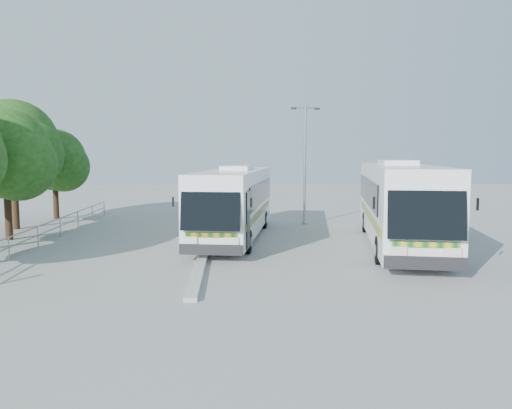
{
  "coord_description": "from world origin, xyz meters",
  "views": [
    {
      "loc": [
        -1.09,
        -20.08,
        4.27
      ],
      "look_at": [
        0.03,
        2.8,
        1.95
      ],
      "focal_mm": 35.0,
      "sensor_mm": 36.0,
      "label": 1
    }
  ],
  "objects": [
    {
      "name": "kerb_divider",
      "position": [
        -2.3,
        2.0,
        0.07
      ],
      "size": [
        0.4,
        16.0,
        0.15
      ],
      "primitive_type": "cube",
      "color": "#B2B2AD",
      "rests_on": "ground"
    },
    {
      "name": "lamppost",
      "position": [
        3.32,
        9.81,
        3.97
      ],
      "size": [
        1.76,
        0.35,
        7.19
      ],
      "rotation": [
        0.0,
        0.0,
        0.11
      ],
      "color": "#97999F",
      "rests_on": "ground"
    },
    {
      "name": "tree_far_d",
      "position": [
        -13.31,
        8.8,
        4.82
      ],
      "size": [
        5.62,
        5.3,
        7.33
      ],
      "color": "#382314",
      "rests_on": "ground"
    },
    {
      "name": "coach_main",
      "position": [
        -0.93,
        5.15,
        1.9
      ],
      "size": [
        4.46,
        12.7,
        3.46
      ],
      "rotation": [
        0.0,
        0.0,
        -0.16
      ],
      "color": "white",
      "rests_on": "ground"
    },
    {
      "name": "tree_far_c",
      "position": [
        -12.12,
        5.1,
        4.26
      ],
      "size": [
        4.97,
        4.69,
        6.49
      ],
      "color": "#382314",
      "rests_on": "ground"
    },
    {
      "name": "railing",
      "position": [
        -10.0,
        4.0,
        0.74
      ],
      "size": [
        0.06,
        22.0,
        1.0
      ],
      "color": "gray",
      "rests_on": "ground"
    },
    {
      "name": "tree_far_e",
      "position": [
        -12.63,
        13.3,
        3.89
      ],
      "size": [
        4.54,
        4.28,
        5.92
      ],
      "color": "#382314",
      "rests_on": "ground"
    },
    {
      "name": "coach_adjacent",
      "position": [
        6.71,
        2.65,
        2.06
      ],
      "size": [
        5.33,
        13.81,
        3.76
      ],
      "rotation": [
        0.0,
        0.0,
        -0.2
      ],
      "color": "white",
      "rests_on": "ground"
    },
    {
      "name": "ground",
      "position": [
        0.0,
        0.0,
        0.0
      ],
      "size": [
        100.0,
        100.0,
        0.0
      ],
      "primitive_type": "plane",
      "color": "gray",
      "rests_on": "ground"
    }
  ]
}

